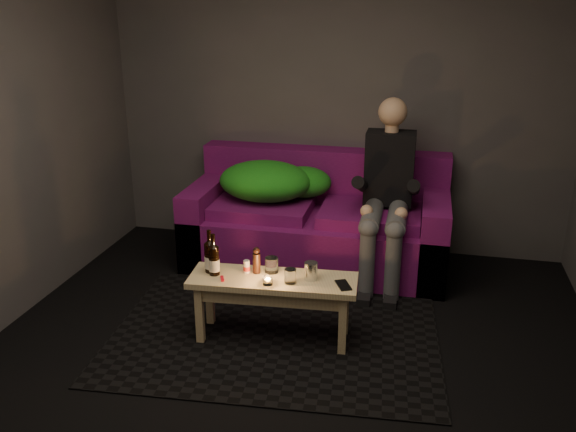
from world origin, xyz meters
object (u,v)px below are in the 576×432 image
coffee_table (273,289)px  beer_bottle_b (214,260)px  sofa (318,225)px  beer_bottle_a (210,256)px  steel_cup (311,271)px  person (387,189)px

coffee_table → beer_bottle_b: 0.43m
sofa → beer_bottle_b: (-0.45, -1.36, 0.22)m
sofa → beer_bottle_a: bearing=-110.4°
beer_bottle_b → steel_cup: beer_bottle_b is taller
beer_bottle_b → sofa: bearing=71.6°
person → beer_bottle_a: 1.58m
sofa → person: size_ratio=1.50×
coffee_table → beer_bottle_a: 0.47m
person → steel_cup: bearing=-109.5°
person → coffee_table: person is taller
steel_cup → beer_bottle_a: bearing=-177.4°
beer_bottle_a → steel_cup: (0.67, 0.03, -0.05)m
sofa → steel_cup: sofa is taller
person → beer_bottle_a: size_ratio=4.87×
sofa → steel_cup: bearing=-81.9°
coffee_table → steel_cup: 0.28m
coffee_table → steel_cup: (0.25, 0.03, 0.14)m
person → steel_cup: size_ratio=12.22×
person → coffee_table: 1.37m
steel_cup → person: bearing=70.5°
beer_bottle_a → sofa: bearing=69.6°
person → beer_bottle_b: bearing=-131.1°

